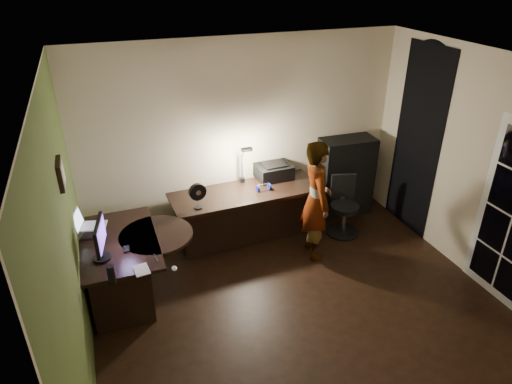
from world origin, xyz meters
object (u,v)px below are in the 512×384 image
object	(u,v)px
office_chair	(345,207)
cabinet	(345,176)
desk_left	(123,269)
desk_right	(246,215)
person	(316,200)
monitor	(100,246)

from	to	relation	value
office_chair	cabinet	bearing A→B (deg)	77.27
desk_left	desk_right	xyz separation A→B (m)	(1.72, 0.67, -0.01)
cabinet	desk_right	bearing A→B (deg)	-169.61
person	office_chair	bearing A→B (deg)	-56.43
cabinet	person	size ratio (longest dim) A/B	0.75
desk_left	monitor	distance (m)	0.65
office_chair	person	bearing A→B (deg)	-138.53
cabinet	monitor	xyz separation A→B (m)	(-3.57, -1.19, 0.34)
desk_left	office_chair	xyz separation A→B (m)	(3.08, 0.34, 0.03)
desk_right	office_chair	world-z (taller)	office_chair
monitor	office_chair	world-z (taller)	monitor
desk_right	monitor	size ratio (longest dim) A/B	4.37
cabinet	monitor	size ratio (longest dim) A/B	2.60
cabinet	monitor	distance (m)	3.77
person	monitor	bearing A→B (deg)	105.40
cabinet	office_chair	size ratio (longest dim) A/B	1.43
desk_left	office_chair	distance (m)	3.09
monitor	person	size ratio (longest dim) A/B	0.29
desk_left	cabinet	xyz separation A→B (m)	(3.38, 0.90, 0.21)
person	cabinet	bearing A→B (deg)	-39.35
desk_right	person	size ratio (longest dim) A/B	1.26
office_chair	monitor	bearing A→B (deg)	-152.98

